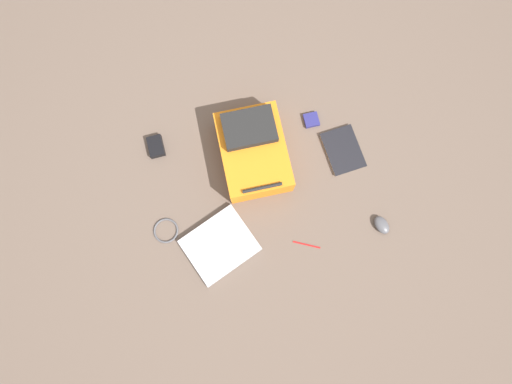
# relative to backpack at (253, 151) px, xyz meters

# --- Properties ---
(ground_plane) EXTENTS (3.66, 3.66, 0.00)m
(ground_plane) POSITION_rel_backpack_xyz_m (0.04, 0.21, -0.09)
(ground_plane) COLOR brown
(backpack) EXTENTS (0.41, 0.50, 0.20)m
(backpack) POSITION_rel_backpack_xyz_m (0.00, 0.00, 0.00)
(backpack) COLOR orange
(backpack) RESTS_ON ground_plane
(laptop) EXTENTS (0.37, 0.33, 0.03)m
(laptop) POSITION_rel_backpack_xyz_m (0.35, 0.35, -0.07)
(laptop) COLOR #929296
(laptop) RESTS_ON ground_plane
(book_comic) EXTENTS (0.20, 0.26, 0.02)m
(book_comic) POSITION_rel_backpack_xyz_m (-0.43, 0.18, -0.08)
(book_comic) COLOR silver
(book_comic) RESTS_ON ground_plane
(computer_mouse) EXTENTS (0.07, 0.10, 0.04)m
(computer_mouse) POSITION_rel_backpack_xyz_m (-0.43, 0.61, -0.07)
(computer_mouse) COLOR #4C4C51
(computer_mouse) RESTS_ON ground_plane
(cable_coil) EXTENTS (0.13, 0.13, 0.01)m
(cable_coil) POSITION_rel_backpack_xyz_m (0.57, 0.17, -0.08)
(cable_coil) COLOR #4C4C51
(cable_coil) RESTS_ON ground_plane
(power_brick) EXTENTS (0.10, 0.12, 0.04)m
(power_brick) POSITION_rel_backpack_xyz_m (0.44, -0.26, -0.07)
(power_brick) COLOR black
(power_brick) RESTS_ON ground_plane
(pen_black) EXTENTS (0.11, 0.09, 0.01)m
(pen_black) POSITION_rel_backpack_xyz_m (-0.04, 0.53, -0.08)
(pen_black) COLOR red
(pen_black) RESTS_ON ground_plane
(earbud_pouch) EXTENTS (0.09, 0.09, 0.02)m
(earbud_pouch) POSITION_rel_backpack_xyz_m (-0.36, -0.04, -0.08)
(earbud_pouch) COLOR navy
(earbud_pouch) RESTS_ON ground_plane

